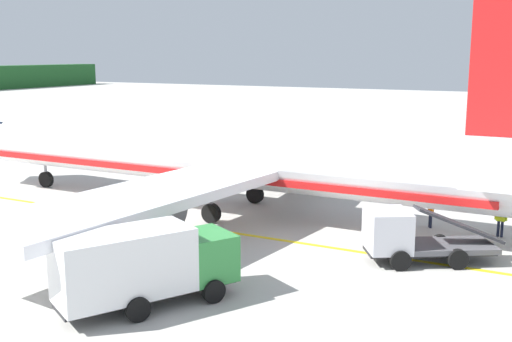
{
  "coord_description": "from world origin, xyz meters",
  "views": [
    {
      "loc": [
        -40.07,
        -1.06,
        9.22
      ],
      "look_at": [
        -11.15,
        14.04,
        3.03
      ],
      "focal_mm": 43.55,
      "sensor_mm": 36.0,
      "label": 1
    }
  ],
  "objects_px": {
    "service_truck_fuel": "(408,237)",
    "service_truck_catering": "(144,264)",
    "cargo_container_mid": "(473,176)",
    "crew_loader_left": "(501,218)",
    "airliner_foreground": "(220,155)",
    "crew_marshaller": "(431,209)"
  },
  "relations": [
    {
      "from": "airliner_foreground",
      "to": "crew_marshaller",
      "type": "height_order",
      "value": "airliner_foreground"
    },
    {
      "from": "service_truck_fuel",
      "to": "cargo_container_mid",
      "type": "xyz_separation_m",
      "value": [
        16.85,
        -0.27,
        -0.21
      ]
    },
    {
      "from": "airliner_foreground",
      "to": "crew_marshaller",
      "type": "xyz_separation_m",
      "value": [
        2.06,
        -11.87,
        -2.38
      ]
    },
    {
      "from": "airliner_foreground",
      "to": "crew_loader_left",
      "type": "bearing_deg",
      "value": -82.8
    },
    {
      "from": "service_truck_fuel",
      "to": "cargo_container_mid",
      "type": "height_order",
      "value": "service_truck_fuel"
    },
    {
      "from": "service_truck_fuel",
      "to": "service_truck_catering",
      "type": "distance_m",
      "value": 11.96
    },
    {
      "from": "airliner_foreground",
      "to": "crew_marshaller",
      "type": "relative_size",
      "value": 24.34
    },
    {
      "from": "service_truck_fuel",
      "to": "service_truck_catering",
      "type": "bearing_deg",
      "value": 142.1
    },
    {
      "from": "crew_marshaller",
      "to": "service_truck_catering",
      "type": "bearing_deg",
      "value": 155.73
    },
    {
      "from": "service_truck_catering",
      "to": "crew_marshaller",
      "type": "height_order",
      "value": "service_truck_catering"
    },
    {
      "from": "service_truck_fuel",
      "to": "crew_loader_left",
      "type": "bearing_deg",
      "value": -28.03
    },
    {
      "from": "crew_loader_left",
      "to": "service_truck_fuel",
      "type": "bearing_deg",
      "value": 151.97
    },
    {
      "from": "cargo_container_mid",
      "to": "crew_marshaller",
      "type": "distance_m",
      "value": 10.68
    },
    {
      "from": "airliner_foreground",
      "to": "cargo_container_mid",
      "type": "xyz_separation_m",
      "value": [
        12.72,
        -12.44,
        -2.41
      ]
    },
    {
      "from": "service_truck_catering",
      "to": "crew_loader_left",
      "type": "bearing_deg",
      "value": -34.3
    },
    {
      "from": "service_truck_catering",
      "to": "cargo_container_mid",
      "type": "distance_m",
      "value": 27.38
    },
    {
      "from": "airliner_foreground",
      "to": "cargo_container_mid",
      "type": "relative_size",
      "value": 16.76
    },
    {
      "from": "service_truck_catering",
      "to": "crew_loader_left",
      "type": "distance_m",
      "value": 18.79
    },
    {
      "from": "crew_marshaller",
      "to": "crew_loader_left",
      "type": "height_order",
      "value": "crew_marshaller"
    },
    {
      "from": "crew_marshaller",
      "to": "service_truck_fuel",
      "type": "bearing_deg",
      "value": -177.22
    },
    {
      "from": "cargo_container_mid",
      "to": "service_truck_fuel",
      "type": "bearing_deg",
      "value": 179.07
    },
    {
      "from": "airliner_foreground",
      "to": "service_truck_fuel",
      "type": "distance_m",
      "value": 13.04
    }
  ]
}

